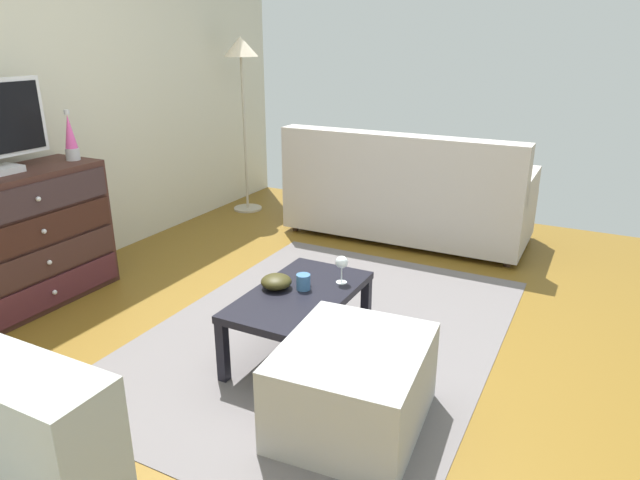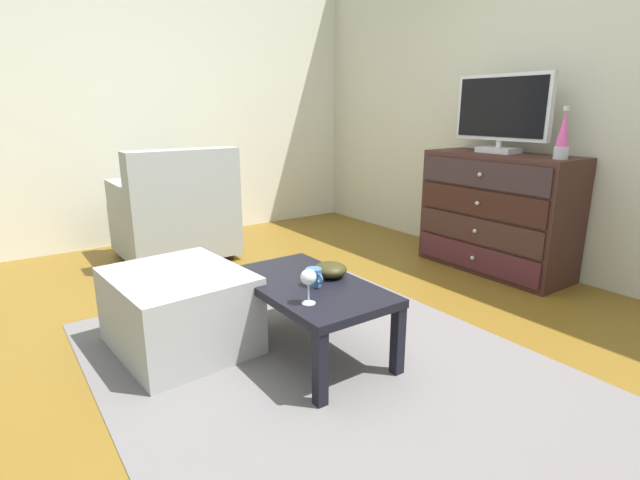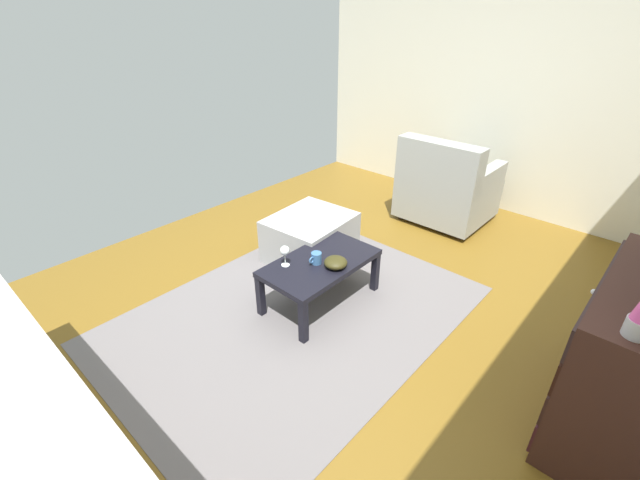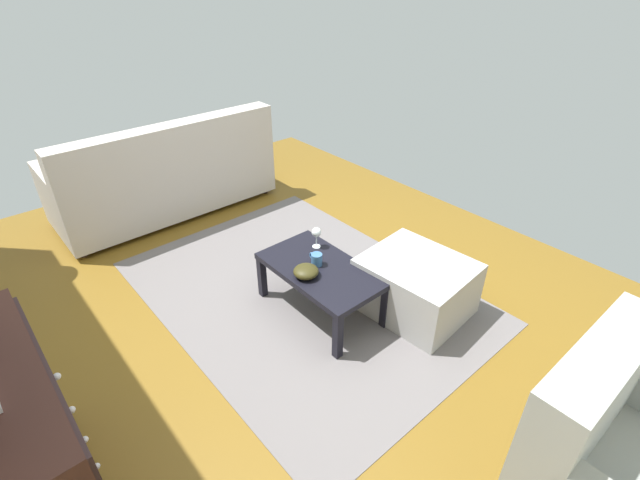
# 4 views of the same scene
# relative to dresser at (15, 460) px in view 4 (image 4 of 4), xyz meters

# --- Properties ---
(ground_plane) EXTENTS (5.94, 4.49, 0.05)m
(ground_plane) POSITION_rel_dresser_xyz_m (0.31, -1.69, -0.46)
(ground_plane) COLOR brown
(area_rug) EXTENTS (2.60, 1.90, 0.01)m
(area_rug) POSITION_rel_dresser_xyz_m (0.51, -1.89, -0.43)
(area_rug) COLOR slate
(area_rug) RESTS_ON ground_plane
(dresser) EXTENTS (1.10, 0.49, 0.87)m
(dresser) POSITION_rel_dresser_xyz_m (0.00, 0.00, 0.00)
(dresser) COLOR #3B211A
(dresser) RESTS_ON ground_plane
(coffee_table) EXTENTS (0.87, 0.49, 0.37)m
(coffee_table) POSITION_rel_dresser_xyz_m (0.27, -1.87, -0.12)
(coffee_table) COLOR black
(coffee_table) RESTS_ON ground_plane
(wine_glass) EXTENTS (0.07, 0.07, 0.16)m
(wine_glass) POSITION_rel_dresser_xyz_m (0.48, -2.01, 0.05)
(wine_glass) COLOR silver
(wine_glass) RESTS_ON coffee_table
(mug) EXTENTS (0.11, 0.08, 0.08)m
(mug) POSITION_rel_dresser_xyz_m (0.31, -1.87, -0.02)
(mug) COLOR #396598
(mug) RESTS_ON coffee_table
(bowl_decorative) EXTENTS (0.17, 0.17, 0.08)m
(bowl_decorative) POSITION_rel_dresser_xyz_m (0.26, -1.73, -0.03)
(bowl_decorative) COLOR #322E13
(bowl_decorative) RESTS_ON coffee_table
(couch_large) EXTENTS (0.85, 2.01, 0.93)m
(couch_large) POSITION_rel_dresser_xyz_m (2.36, -1.73, -0.08)
(couch_large) COLOR #332319
(couch_large) RESTS_ON ground_plane
(armchair) EXTENTS (0.80, 0.84, 0.90)m
(armchair) POSITION_rel_dresser_xyz_m (-1.65, -1.86, -0.07)
(armchair) COLOR #332319
(armchair) RESTS_ON ground_plane
(ottoman) EXTENTS (0.74, 0.65, 0.40)m
(ottoman) POSITION_rel_dresser_xyz_m (-0.15, -2.37, -0.24)
(ottoman) COLOR #9E9F9E
(ottoman) RESTS_ON ground_plane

